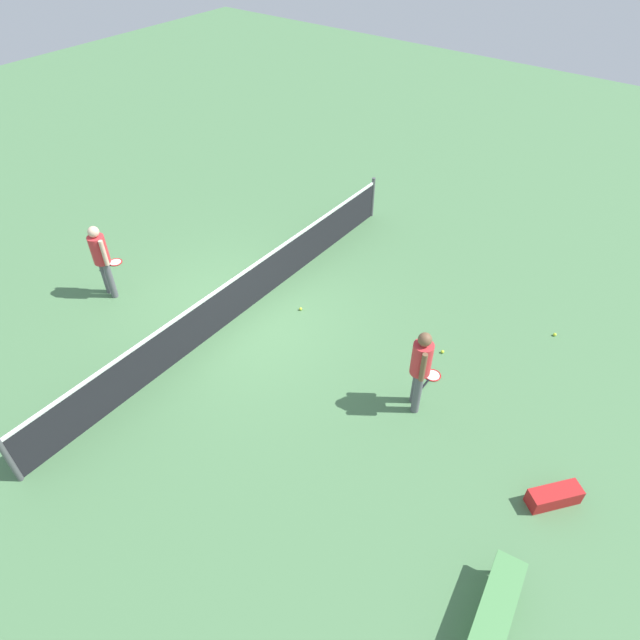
{
  "coord_description": "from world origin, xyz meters",
  "views": [
    {
      "loc": [
        -6.08,
        -6.65,
        7.53
      ],
      "look_at": [
        -0.01,
        -2.07,
        0.9
      ],
      "focal_mm": 31.09,
      "sensor_mm": 36.0,
      "label": 1
    }
  ],
  "objects": [
    {
      "name": "ground_plane",
      "position": [
        0.0,
        0.0,
        0.0
      ],
      "size": [
        40.0,
        40.0,
        0.0
      ],
      "primitive_type": "plane",
      "color": "#4C7A4C"
    },
    {
      "name": "court_net",
      "position": [
        0.0,
        0.0,
        0.5
      ],
      "size": [
        10.09,
        0.09,
        1.07
      ],
      "color": "#4C4C51",
      "rests_on": "ground_plane"
    },
    {
      "name": "player_near_side",
      "position": [
        -0.02,
        -4.15,
        1.01
      ],
      "size": [
        0.48,
        0.47,
        1.7
      ],
      "color": "#595960",
      "rests_on": "ground_plane"
    },
    {
      "name": "player_far_side",
      "position": [
        -1.22,
        2.7,
        1.01
      ],
      "size": [
        0.38,
        0.53,
        1.7
      ],
      "color": "#595960",
      "rests_on": "ground_plane"
    },
    {
      "name": "tennis_racket_near_player",
      "position": [
        0.79,
        -4.07,
        0.01
      ],
      "size": [
        0.58,
        0.31,
        0.03
      ],
      "color": "red",
      "rests_on": "ground_plane"
    },
    {
      "name": "tennis_racket_far_player",
      "position": [
        -0.46,
        3.63,
        0.01
      ],
      "size": [
        0.59,
        0.32,
        0.03
      ],
      "color": "red",
      "rests_on": "ground_plane"
    },
    {
      "name": "tennis_ball_near_player",
      "position": [
        0.83,
        -0.93,
        0.03
      ],
      "size": [
        0.07,
        0.07,
        0.07
      ],
      "primitive_type": "sphere",
      "color": "#C6E033",
      "rests_on": "ground_plane"
    },
    {
      "name": "tennis_ball_by_net",
      "position": [
        3.26,
        -5.5,
        0.03
      ],
      "size": [
        0.07,
        0.07,
        0.07
      ],
      "primitive_type": "sphere",
      "color": "#C6E033",
      "rests_on": "ground_plane"
    },
    {
      "name": "tennis_ball_midcourt",
      "position": [
        1.47,
        -3.93,
        0.03
      ],
      "size": [
        0.07,
        0.07,
        0.07
      ],
      "primitive_type": "sphere",
      "color": "#C6E033",
      "rests_on": "ground_plane"
    },
    {
      "name": "courtside_bench",
      "position": [
        -2.59,
        -6.71,
        0.42
      ],
      "size": [
        1.54,
        0.58,
        0.48
      ],
      "color": "#4C8C4C",
      "rests_on": "ground_plane"
    },
    {
      "name": "equipment_bag",
      "position": [
        -0.38,
        -6.76,
        0.14
      ],
      "size": [
        0.8,
        0.72,
        0.28
      ],
      "color": "#B21E1E",
      "rests_on": "ground_plane"
    }
  ]
}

